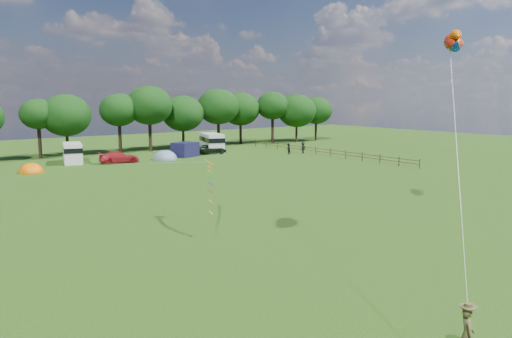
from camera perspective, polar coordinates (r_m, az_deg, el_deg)
ground_plane at (r=27.58m, az=10.15°, el=-10.23°), size 180.00×180.00×0.00m
tree_line at (r=76.79m, az=-18.21°, el=6.21°), size 102.98×10.98×10.27m
fence at (r=73.60m, az=7.65°, el=2.06°), size 0.12×33.12×1.20m
car_c at (r=67.50m, az=-15.38°, el=1.30°), size 5.24×2.99×1.48m
car_d at (r=75.44m, az=-5.28°, el=2.26°), size 5.56×3.57×1.40m
campervan_c at (r=69.35m, az=-20.23°, el=1.80°), size 3.45×5.66×2.59m
campervan_d at (r=77.45m, az=-5.06°, el=3.06°), size 4.14×6.43×2.92m
tent_orange at (r=62.64m, az=-24.27°, el=-0.34°), size 2.75×3.01×2.15m
tent_greyblue at (r=69.86m, az=-10.35°, el=1.10°), size 3.41×3.74×2.54m
awning_navy at (r=72.54m, az=-8.10°, el=2.22°), size 4.01×3.63×2.06m
kite_flyer at (r=18.63m, az=22.96°, el=-17.05°), size 0.81×0.82×1.90m
fish_kite at (r=36.68m, az=21.66°, el=13.37°), size 3.08×2.88×1.79m
streamer_kite_c at (r=34.01m, az=-5.31°, el=-0.91°), size 3.04×4.98×2.80m
walker_a at (r=74.78m, az=3.70°, el=2.31°), size 0.88×0.66×1.63m
walker_b at (r=76.22m, az=5.39°, el=2.44°), size 1.19×0.71×1.74m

